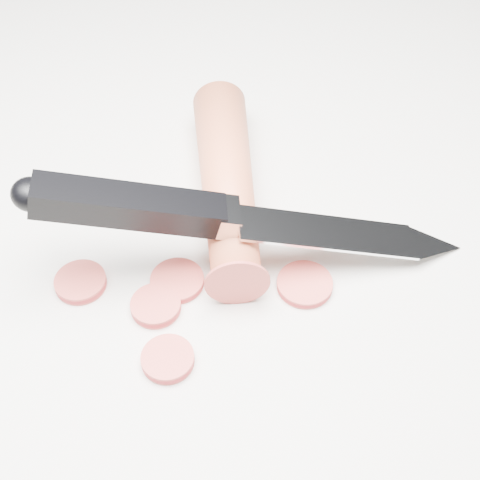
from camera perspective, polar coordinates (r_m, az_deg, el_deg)
ground at (r=0.46m, az=-6.10°, el=-2.16°), size 2.40×2.40×0.00m
carrot at (r=0.48m, az=-1.11°, el=5.01°), size 0.12×0.18×0.04m
carrot_slice_0 at (r=0.46m, az=-13.45°, el=-3.52°), size 0.03×0.03×0.01m
carrot_slice_1 at (r=0.45m, az=-5.38°, el=-3.48°), size 0.04×0.04×0.01m
carrot_slice_2 at (r=0.41m, az=-6.19°, el=-10.07°), size 0.03×0.03×0.01m
carrot_slice_3 at (r=0.44m, az=-7.20°, el=-5.59°), size 0.03×0.03×0.01m
carrot_slice_4 at (r=0.45m, az=5.54°, el=-3.79°), size 0.04×0.04×0.01m
kitchen_knife at (r=0.43m, az=1.16°, el=2.08°), size 0.28×0.16×0.09m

